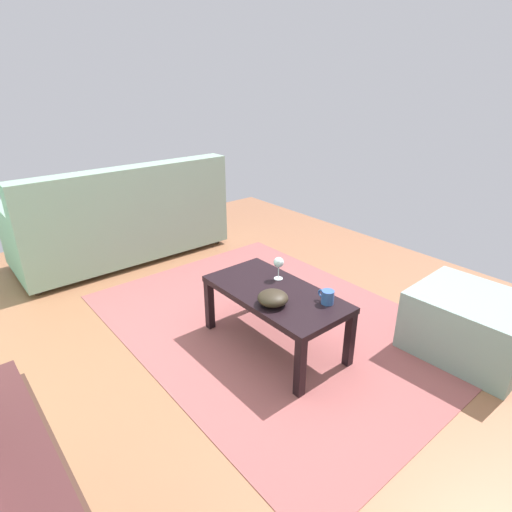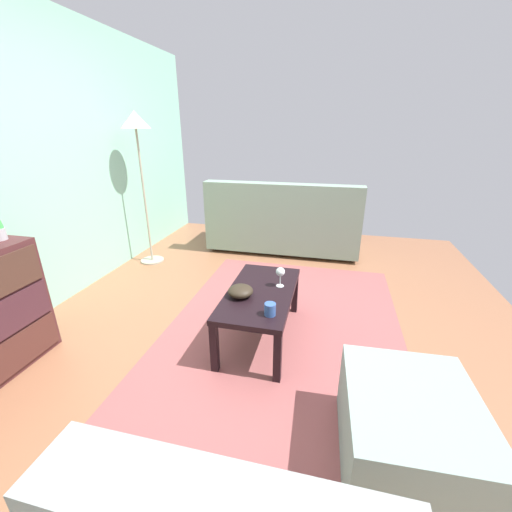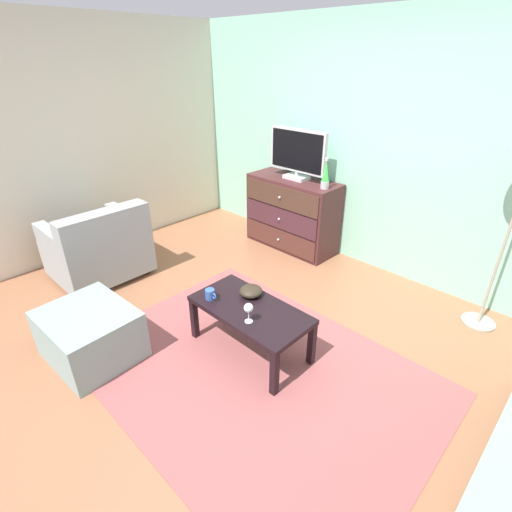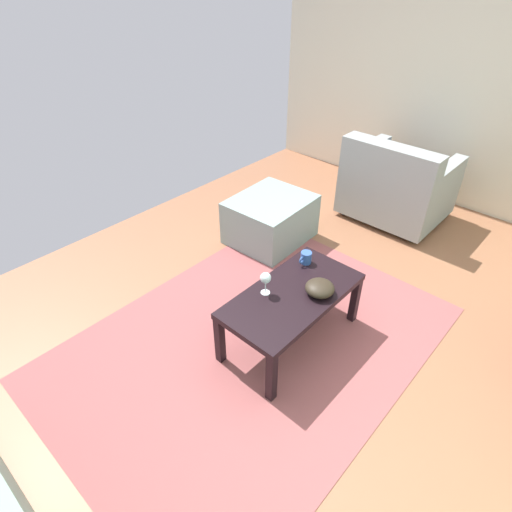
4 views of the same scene
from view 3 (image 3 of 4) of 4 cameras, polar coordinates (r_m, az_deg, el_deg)
ground_plane at (r=3.26m, az=-0.40°, el=-13.74°), size 5.92×4.47×0.05m
wall_accent_rear at (r=4.19m, az=19.66°, el=14.45°), size 5.92×0.12×2.55m
wall_plain_left at (r=4.83m, az=-25.08°, el=15.12°), size 0.12×4.47×2.55m
area_rug at (r=3.03m, az=-0.34°, el=-16.89°), size 2.60×1.90×0.01m
dresser at (r=4.67m, az=5.42°, el=6.35°), size 1.12×0.49×0.86m
tv at (r=4.46m, az=6.25°, el=15.07°), size 0.75×0.18×0.56m
lava_lamp at (r=4.20m, az=10.38°, el=11.82°), size 0.09×0.09×0.33m
coffee_table at (r=3.00m, az=-0.87°, el=-8.58°), size 0.96×0.49×0.41m
wine_glass at (r=2.76m, az=-1.13°, el=-7.88°), size 0.07×0.07×0.16m
mug at (r=3.06m, az=-6.87°, el=-5.72°), size 0.11×0.08×0.08m
bowl_decorative at (r=3.08m, az=-0.77°, el=-5.29°), size 0.19×0.19×0.08m
armchair at (r=4.33m, az=-22.50°, el=1.14°), size 0.80×0.90×0.82m
ottoman at (r=3.30m, az=-23.57°, el=-10.71°), size 0.73×0.63×0.41m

